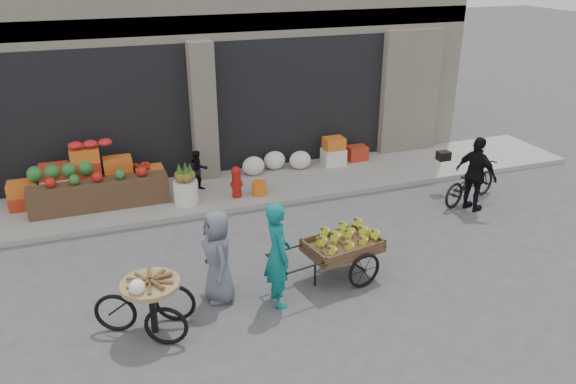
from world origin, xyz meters
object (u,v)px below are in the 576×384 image
object	(u,v)px
orange_bucket	(259,188)
vendor_grey	(218,256)
vendor_woman	(278,254)
pineapple_bin	(186,192)
cyclist	(476,174)
tricycle_cart	(151,299)
fire_hydrant	(236,181)
banana_cart	(340,245)
bicycle	(470,182)
seated_person	(198,171)

from	to	relation	value
orange_bucket	vendor_grey	bearing A→B (deg)	-116.51
orange_bucket	vendor_woman	size ratio (longest dim) A/B	0.19
pineapple_bin	cyclist	distance (m)	6.11
orange_bucket	tricycle_cart	distance (m)	4.89
pineapple_bin	tricycle_cart	xyz separation A→B (m)	(-1.23, -4.08, 0.20)
fire_hydrant	banana_cart	bearing A→B (deg)	-77.38
orange_bucket	vendor_woman	xyz separation A→B (m)	(-0.89, -3.88, 0.59)
vendor_grey	bicycle	xyz separation A→B (m)	(6.04, 1.83, -0.31)
vendor_woman	cyclist	world-z (taller)	vendor_woman
vendor_grey	cyclist	distance (m)	6.01
banana_cart	vendor_grey	distance (m)	2.05
vendor_woman	tricycle_cart	distance (m)	1.96
vendor_woman	banana_cart	bearing A→B (deg)	-74.08
pineapple_bin	vendor_woman	bearing A→B (deg)	-79.92
cyclist	pineapple_bin	bearing A→B (deg)	50.05
bicycle	vendor_grey	bearing A→B (deg)	87.46
tricycle_cart	seated_person	bearing A→B (deg)	92.72
fire_hydrant	banana_cart	distance (m)	3.70
vendor_woman	bicycle	bearing A→B (deg)	-65.56
tricycle_cart	vendor_grey	bearing A→B (deg)	46.96
seated_person	vendor_grey	size ratio (longest dim) A/B	0.61
seated_person	vendor_woman	bearing A→B (deg)	-96.16
fire_hydrant	vendor_grey	size ratio (longest dim) A/B	0.47
orange_bucket	seated_person	bearing A→B (deg)	149.74
banana_cart	orange_bucket	bearing A→B (deg)	84.36
fire_hydrant	seated_person	xyz separation A→B (m)	(-0.70, 0.65, 0.08)
seated_person	pineapple_bin	bearing A→B (deg)	-133.69
banana_cart	bicycle	xyz separation A→B (m)	(4.00, 1.92, -0.18)
seated_person	fire_hydrant	bearing A→B (deg)	-52.88
seated_person	tricycle_cart	xyz separation A→B (m)	(-1.63, -4.68, -0.02)
bicycle	orange_bucket	bearing A→B (deg)	49.75
seated_person	vendor_grey	distance (m)	4.21
fire_hydrant	bicycle	xyz separation A→B (m)	(4.81, -1.69, -0.05)
bicycle	fire_hydrant	bearing A→B (deg)	51.23
cyclist	vendor_woman	bearing A→B (deg)	90.79
vendor_woman	fire_hydrant	bearing A→B (deg)	-4.55
vendor_woman	seated_person	bearing A→B (deg)	5.01
pineapple_bin	seated_person	size ratio (longest dim) A/B	0.56
seated_person	bicycle	distance (m)	5.98
pineapple_bin	orange_bucket	bearing A→B (deg)	-3.58
pineapple_bin	vendor_grey	xyz separation A→B (m)	(-0.13, -3.57, 0.39)
seated_person	vendor_woman	size ratio (longest dim) A/B	0.54
fire_hydrant	seated_person	size ratio (longest dim) A/B	0.76
seated_person	bicycle	world-z (taller)	seated_person
orange_bucket	seated_person	xyz separation A→B (m)	(-1.20, 0.70, 0.31)
pineapple_bin	bicycle	bearing A→B (deg)	-16.44
pineapple_bin	fire_hydrant	size ratio (longest dim) A/B	0.73
fire_hydrant	banana_cart	world-z (taller)	banana_cart
tricycle_cart	bicycle	xyz separation A→B (m)	(7.13, 2.34, -0.11)
cyclist	tricycle_cart	bearing A→B (deg)	86.26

